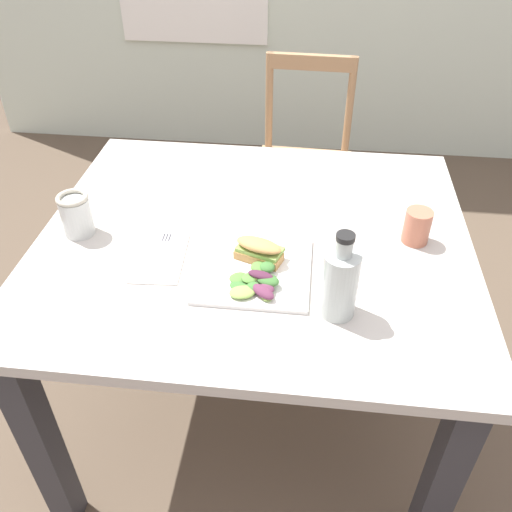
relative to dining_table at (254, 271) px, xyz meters
The scene contains 11 objects.
ground_plane 0.64m from the dining_table, 60.61° to the right, with size 8.52×8.52×0.00m, color brown.
dining_table is the anchor object (origin of this frame).
chair_wooden_far 0.94m from the dining_table, 83.76° to the left, with size 0.41×0.41×0.87m.
plate_lunch 0.20m from the dining_table, 83.50° to the right, with size 0.27×0.27×0.01m, color white.
sandwich_half_front 0.20m from the dining_table, 77.71° to the right, with size 0.13×0.09×0.06m.
salad_mixed_greens 0.26m from the dining_table, 81.19° to the right, with size 0.13×0.17×0.03m.
napkin_folded 0.28m from the dining_table, 150.42° to the right, with size 0.12×0.20×0.00m, color silver.
fork_on_napkin 0.28m from the dining_table, 154.01° to the right, with size 0.03×0.19×0.00m.
bottle_cold_brew 0.39m from the dining_table, 51.29° to the right, with size 0.08×0.08×0.21m.
mason_jar_iced_tea 0.49m from the dining_table, behind, with size 0.08×0.08×0.11m.
cup_extra_side 0.45m from the dining_table, ahead, with size 0.07×0.07×0.09m, color #B2664C.
Camera 1 is at (0.05, -0.98, 1.57)m, focal length 37.76 mm.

